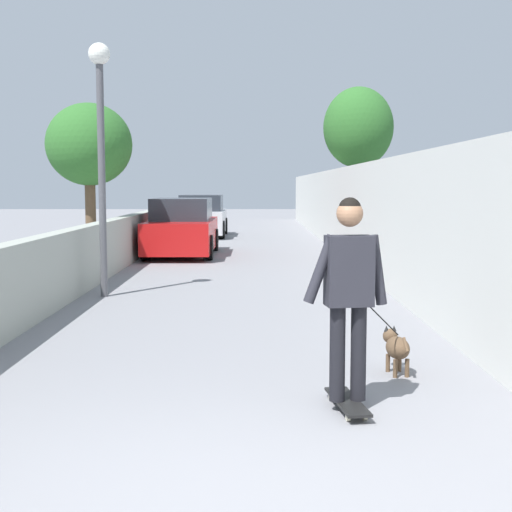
{
  "coord_description": "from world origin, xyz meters",
  "views": [
    {
      "loc": [
        -3.96,
        -0.3,
        1.87
      ],
      "look_at": [
        4.83,
        -0.32,
        1.0
      ],
      "focal_mm": 49.96,
      "sensor_mm": 36.0,
      "label": 1
    }
  ],
  "objects": [
    {
      "name": "person_skateboarder",
      "position": [
        1.83,
        -1.08,
        1.07
      ],
      "size": [
        0.27,
        0.72,
        1.69
      ],
      "color": "black",
      "rests_on": "skateboard"
    },
    {
      "name": "lamp_post",
      "position": [
        7.98,
        2.24,
        2.89
      ],
      "size": [
        0.36,
        0.36,
        4.21
      ],
      "color": "#4C4C51",
      "rests_on": "ground"
    },
    {
      "name": "car_near",
      "position": [
        15.2,
        1.64,
        0.72
      ],
      "size": [
        4.22,
        1.8,
        1.54
      ],
      "color": "#B71414",
      "rests_on": "ground"
    },
    {
      "name": "ground_plane",
      "position": [
        14.0,
        0.0,
        0.0
      ],
      "size": [
        80.0,
        80.0,
        0.0
      ],
      "primitive_type": "plane",
      "color": "gray"
    },
    {
      "name": "skateboard",
      "position": [
        1.83,
        -1.08,
        0.07
      ],
      "size": [
        0.82,
        0.31,
        0.08
      ],
      "color": "black",
      "rests_on": "ground"
    },
    {
      "name": "tree_left_near",
      "position": [
        13.0,
        3.59,
        2.82
      ],
      "size": [
        2.02,
        2.02,
        3.81
      ],
      "color": "brown",
      "rests_on": "ground"
    },
    {
      "name": "dog",
      "position": [
        2.99,
        -1.72,
        0.27
      ],
      "size": [
        1.44,
        0.78,
        1.06
      ],
      "color": "brown",
      "rests_on": "ground"
    },
    {
      "name": "tree_right_mid",
      "position": [
        19.0,
        -3.63,
        3.68
      ],
      "size": [
        2.23,
        2.23,
        5.01
      ],
      "color": "brown",
      "rests_on": "ground"
    },
    {
      "name": "wall_left",
      "position": [
        12.0,
        2.79,
        0.57
      ],
      "size": [
        48.0,
        0.3,
        1.14
      ],
      "primitive_type": "cube",
      "color": "#999E93",
      "rests_on": "ground"
    },
    {
      "name": "car_far",
      "position": [
        22.46,
        1.64,
        0.71
      ],
      "size": [
        3.98,
        1.8,
        1.54
      ],
      "color": "silver",
      "rests_on": "ground"
    },
    {
      "name": "fence_right",
      "position": [
        12.0,
        -2.79,
        1.18
      ],
      "size": [
        48.0,
        0.3,
        2.36
      ],
      "primitive_type": "cube",
      "color": "silver",
      "rests_on": "ground"
    }
  ]
}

